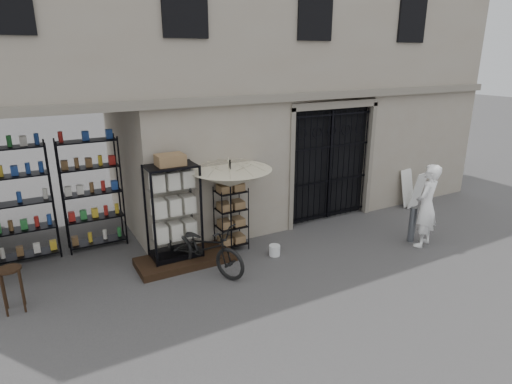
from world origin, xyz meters
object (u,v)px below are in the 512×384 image
wooden_stool (13,288)px  wire_rack (231,219)px  market_umbrella (230,173)px  bicycle (205,270)px  shopkeeper (421,245)px  display_cabinet (174,217)px  easel_sign (413,189)px  steel_bollard (412,225)px  white_bucket (275,250)px

wooden_stool → wire_rack: bearing=5.8°
market_umbrella → bicycle: bearing=-148.6°
bicycle → shopkeeper: size_ratio=1.03×
display_cabinet → easel_sign: bearing=-0.2°
display_cabinet → shopkeeper: size_ratio=1.11×
market_umbrella → shopkeeper: market_umbrella is taller
bicycle → easel_sign: (6.60, 0.67, 0.54)m
easel_sign → wire_rack: bearing=169.1°
wire_rack → market_umbrella: (-0.08, -0.15, 1.10)m
display_cabinet → easel_sign: 7.00m
bicycle → easel_sign: size_ratio=1.87×
market_umbrella → steel_bollard: market_umbrella is taller
display_cabinet → shopkeeper: 5.63m
wire_rack → easel_sign: 5.68m
wire_rack → wooden_stool: wire_rack is taller
wire_rack → steel_bollard: wire_rack is taller
white_bucket → easel_sign: size_ratio=0.23×
wire_rack → bicycle: wire_rack is taller
bicycle → shopkeeper: (4.82, -1.26, 0.00)m
wooden_stool → white_bucket: bearing=-3.7°
wire_rack → wooden_stool: bearing=178.5°
wire_rack → market_umbrella: bearing=-123.8°
market_umbrella → steel_bollard: bearing=-21.2°
wooden_stool → display_cabinet: bearing=7.4°
easel_sign → wooden_stool: bearing=171.7°
bicycle → easel_sign: 6.66m
white_bucket → easel_sign: 5.09m
white_bucket → bicycle: bearing=176.8°
wooden_stool → shopkeeper: 8.32m
market_umbrella → steel_bollard: (3.90, -1.51, -1.38)m
white_bucket → easel_sign: easel_sign is taller
easel_sign → market_umbrella: bearing=170.7°
steel_bollard → easel_sign: (1.85, 1.66, 0.13)m
easel_sign → steel_bollard: bearing=-148.9°
display_cabinet → wire_rack: 1.35m
display_cabinet → bicycle: display_cabinet is taller
white_bucket → shopkeeper: bearing=-19.9°
market_umbrella → wooden_stool: 4.43m
display_cabinet → market_umbrella: bearing=-5.2°
white_bucket → display_cabinet: bearing=160.2°
market_umbrella → easel_sign: 5.89m
market_umbrella → white_bucket: market_umbrella is taller
bicycle → wire_rack: bearing=7.7°
market_umbrella → shopkeeper: size_ratio=1.32×
white_bucket → steel_bollard: 3.31m
wire_rack → easel_sign: wire_rack is taller
market_umbrella → bicycle: (-0.85, -0.52, -1.80)m
wooden_stool → shopkeeper: wooden_stool is taller
market_umbrella → wire_rack: bearing=63.5°
wire_rack → easel_sign: bearing=-7.4°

